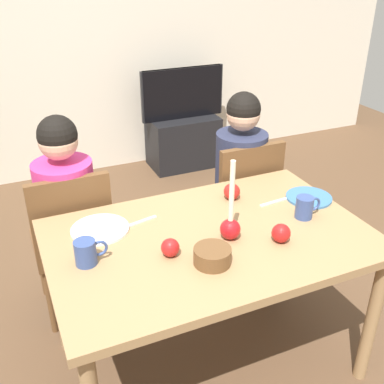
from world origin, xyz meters
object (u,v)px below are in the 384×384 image
(candle_centerpiece, at_px, (230,224))
(apple_by_right_mug, at_px, (281,233))
(apple_by_left_plate, at_px, (232,192))
(tv, at_px, (183,93))
(plate_right, at_px, (309,197))
(dining_table, at_px, (210,251))
(tv_stand, at_px, (183,142))
(person_left_child, at_px, (70,225))
(chair_left, at_px, (73,237))
(plate_left, at_px, (100,229))
(mug_right, at_px, (305,207))
(bowl_walnuts, at_px, (212,256))
(apple_near_candle, at_px, (170,248))
(person_right_child, at_px, (239,190))
(chair_right, at_px, (241,200))
(mug_left, at_px, (86,252))

(candle_centerpiece, bearing_deg, apple_by_right_mug, -30.47)
(candle_centerpiece, height_order, apple_by_left_plate, candle_centerpiece)
(tv, xyz_separation_m, plate_right, (-0.23, -2.19, 0.05))
(dining_table, distance_m, tv_stand, 2.48)
(person_left_child, distance_m, candle_centerpiece, 0.94)
(chair_left, distance_m, person_left_child, 0.07)
(tv_stand, height_order, plate_left, plate_left)
(tv_stand, xyz_separation_m, mug_right, (-0.36, -2.33, 0.56))
(plate_left, relative_size, apple_by_left_plate, 3.12)
(mug_right, xyz_separation_m, apple_by_right_mug, (-0.21, -0.13, -0.01))
(bowl_walnuts, bearing_deg, candle_centerpiece, 41.48)
(plate_left, height_order, apple_by_left_plate, apple_by_left_plate)
(apple_near_candle, bearing_deg, apple_by_left_plate, 35.73)
(apple_by_right_mug, bearing_deg, apple_near_candle, 168.82)
(person_left_child, bearing_deg, tv, 51.07)
(apple_near_candle, height_order, apple_by_right_mug, apple_by_right_mug)
(bowl_walnuts, bearing_deg, person_left_child, 117.66)
(person_right_child, bearing_deg, chair_right, -90.00)
(chair_left, relative_size, candle_centerpiece, 2.46)
(tv, height_order, mug_right, tv)
(tv, bearing_deg, apple_by_right_mug, -103.17)
(mug_right, height_order, apple_by_right_mug, mug_right)
(chair_left, distance_m, tv_stand, 2.18)
(dining_table, distance_m, person_left_child, 0.82)
(dining_table, distance_m, candle_centerpiece, 0.18)
(mug_left, height_order, mug_right, same)
(chair_left, bearing_deg, person_right_child, 1.82)
(chair_left, distance_m, plate_right, 1.24)
(tv_stand, relative_size, apple_near_candle, 8.34)
(dining_table, distance_m, person_right_child, 0.82)
(tv_stand, bearing_deg, chair_right, -100.81)
(mug_left, distance_m, apple_by_left_plate, 0.82)
(plate_left, bearing_deg, apple_near_candle, -54.44)
(person_right_child, height_order, tv_stand, person_right_child)
(mug_left, distance_m, apple_near_candle, 0.33)
(tv, height_order, apple_by_left_plate, tv)
(tv, relative_size, mug_right, 6.13)
(bowl_walnuts, relative_size, apple_near_candle, 1.97)
(tv_stand, bearing_deg, apple_by_right_mug, -103.17)
(mug_left, bearing_deg, candle_centerpiece, -6.23)
(chair_left, relative_size, chair_right, 1.00)
(tv, bearing_deg, person_left_child, -128.93)
(tv, height_order, apple_near_candle, tv)
(dining_table, distance_m, tv, 2.45)
(dining_table, xyz_separation_m, person_right_child, (0.51, 0.64, -0.10))
(bowl_walnuts, bearing_deg, chair_right, 53.34)
(mug_right, bearing_deg, plate_right, 46.91)
(tv, bearing_deg, chair_left, -128.39)
(mug_left, xyz_separation_m, apple_by_right_mug, (0.79, -0.18, -0.01))
(person_left_child, distance_m, apple_by_left_plate, 0.87)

